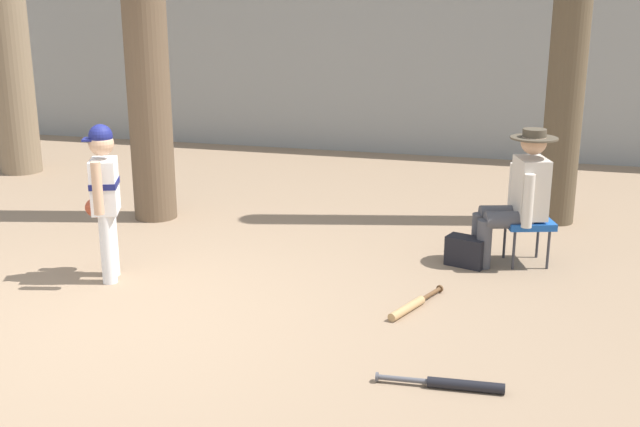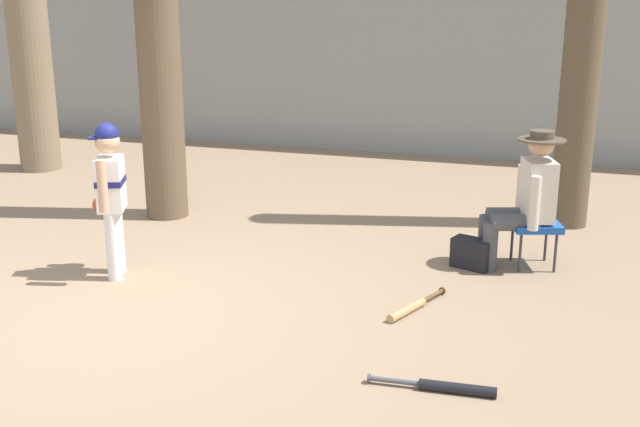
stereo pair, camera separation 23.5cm
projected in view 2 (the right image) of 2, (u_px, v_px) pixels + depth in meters
ground_plane at (117, 318)px, 5.66m from camera, size 60.00×60.00×0.00m
concrete_back_wall at (361, 51)px, 11.49m from camera, size 18.00×0.36×2.97m
young_ballplayer at (110, 190)px, 6.33m from camera, size 0.46×0.55×1.31m
folding_stool at (535, 226)px, 6.65m from camera, size 0.50×0.50×0.41m
seated_spectator at (526, 195)px, 6.57m from camera, size 0.68×0.53×1.20m
handbag_beside_stool at (472, 253)px, 6.67m from camera, size 0.38×0.28×0.26m
bat_wood_tan at (411, 308)px, 5.77m from camera, size 0.33×0.71×0.07m
bat_black_composite at (447, 387)px, 4.60m from camera, size 0.78×0.12×0.07m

